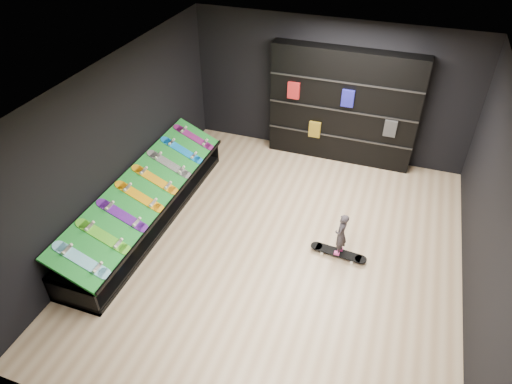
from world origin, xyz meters
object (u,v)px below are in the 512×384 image
(display_rack, at_px, (148,208))
(back_shelving, at_px, (343,107))
(floor_skateboard, at_px, (338,254))
(child, at_px, (340,242))

(display_rack, relative_size, back_shelving, 1.45)
(display_rack, relative_size, floor_skateboard, 4.59)
(floor_skateboard, height_order, child, child)
(display_rack, distance_m, child, 3.55)
(display_rack, bearing_deg, floor_skateboard, 3.26)
(back_shelving, relative_size, child, 6.43)
(child, bearing_deg, floor_skateboard, 180.00)
(back_shelving, height_order, child, back_shelving)
(back_shelving, distance_m, child, 3.31)
(display_rack, relative_size, child, 9.33)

